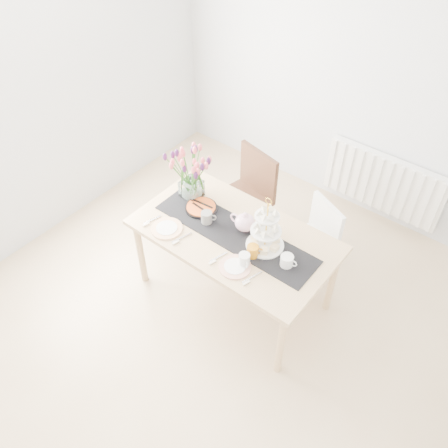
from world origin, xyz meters
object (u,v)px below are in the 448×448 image
Objects in this scene: dining_table at (234,240)px; mug_grey at (207,218)px; cake_stand at (266,235)px; mug_white at (244,260)px; cream_jug at (287,261)px; plate_left at (167,228)px; teapot at (245,222)px; tart_tin at (201,208)px; radiator at (383,183)px; tulip_vase at (190,166)px; chair_brown at (248,191)px; chair_white at (314,237)px; mug_orange at (253,251)px; plate_right at (235,267)px.

mug_grey is at bearing -171.11° from dining_table.
cake_stand is 0.26m from mug_white.
cake_stand is at bearing 159.06° from cream_jug.
plate_left is at bearing -170.49° from cream_jug.
mug_grey is (-0.75, -0.01, 0.00)m from cream_jug.
teapot is 0.32m from mug_grey.
dining_table is 0.40m from tart_tin.
dining_table is (-0.54, -1.71, 0.22)m from radiator.
tulip_vase is 6.07× the size of cream_jug.
radiator is 0.75× the size of dining_table.
teapot is (0.40, -0.60, 0.28)m from chair_brown.
chair_brown is 8.83× the size of mug_grey.
mug_grey is (-0.29, -0.12, -0.03)m from teapot.
tulip_vase is 0.65m from teapot.
radiator is 4.69× the size of teapot.
chair_white is at bearing 52.03° from teapot.
mug_grey is at bearing 174.77° from cream_jug.
dining_table is 3.71× the size of cake_stand.
chair_brown is 0.76m from chair_white.
tart_tin is 2.65× the size of mug_white.
cake_stand is (-0.27, -1.67, 0.42)m from radiator.
radiator is at bearing 38.04° from mug_orange.
mug_grey is 0.33m from plate_left.
cake_stand is (0.63, -0.65, 0.32)m from chair_brown.
cake_stand is at bearing -99.25° from radiator.
cream_jug is 0.39× the size of plate_left.
chair_brown is 1.59× the size of tulip_vase.
dining_table is 0.55m from plate_left.
mug_grey is (0.31, -0.17, -0.27)m from tulip_vase.
dining_table is 1.70× the size of chair_brown.
tart_tin is at bearing -24.64° from tulip_vase.
dining_table is at bearing 114.14° from mug_orange.
chair_brown is 3.88× the size of plate_right.
radiator is 1.75m from cake_stand.
chair_white is 3.14× the size of plate_left.
cake_stand is 0.66m from tart_tin.
chair_brown is at bearing 84.90° from mug_orange.
mug_orange is 0.43× the size of plate_right.
mug_white reaches higher than radiator.
chair_brown reaches higher than mug_orange.
mug_orange reaches higher than plate_left.
chair_white is 2.95× the size of tart_tin.
chair_brown is 2.18× the size of cake_stand.
radiator is 1.74m from teapot.
teapot is (0.60, -0.05, -0.24)m from tulip_vase.
mug_orange is at bearing -98.96° from radiator.
chair_white is 7.63× the size of mug_orange.
teapot is at bearing -13.66° from mug_grey.
chair_brown is at bearing 70.48° from tulip_vase.
dining_table is 0.18m from teapot.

